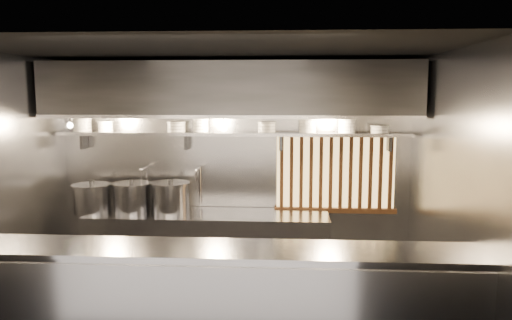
# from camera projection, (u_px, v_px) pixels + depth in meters

# --- Properties ---
(ceiling) EXTENTS (4.50, 4.50, 0.00)m
(ceiling) POSITION_uv_depth(u_px,v_px,m) (218.00, 50.00, 4.81)
(ceiling) COLOR black
(ceiling) RESTS_ON wall_back
(wall_back) EXTENTS (4.50, 0.00, 4.50)m
(wall_back) POSITION_uv_depth(u_px,v_px,m) (235.00, 169.00, 6.48)
(wall_back) COLOR gray
(wall_back) RESTS_ON floor
(wall_left) EXTENTS (0.00, 3.00, 3.00)m
(wall_left) POSITION_uv_depth(u_px,v_px,m) (2.00, 190.00, 5.14)
(wall_left) COLOR gray
(wall_left) RESTS_ON floor
(wall_right) EXTENTS (0.00, 3.00, 3.00)m
(wall_right) POSITION_uv_depth(u_px,v_px,m) (448.00, 195.00, 4.86)
(wall_right) COLOR gray
(wall_right) RESTS_ON floor
(serving_counter) EXTENTS (4.50, 0.56, 1.13)m
(serving_counter) POSITION_uv_depth(u_px,v_px,m) (204.00, 313.00, 4.16)
(serving_counter) COLOR #9E9EA3
(serving_counter) RESTS_ON floor
(cooking_bench) EXTENTS (3.00, 0.70, 0.90)m
(cooking_bench) POSITION_uv_depth(u_px,v_px,m) (208.00, 248.00, 6.26)
(cooking_bench) COLOR #9E9EA3
(cooking_bench) RESTS_ON floor
(bowl_shelf) EXTENTS (4.40, 0.34, 0.04)m
(bowl_shelf) POSITION_uv_depth(u_px,v_px,m) (233.00, 134.00, 6.24)
(bowl_shelf) COLOR #9E9EA3
(bowl_shelf) RESTS_ON wall_back
(exhaust_hood) EXTENTS (4.40, 0.81, 0.65)m
(exhaust_hood) POSITION_uv_depth(u_px,v_px,m) (231.00, 90.00, 5.95)
(exhaust_hood) COLOR #2D2D30
(exhaust_hood) RESTS_ON ceiling
(wood_screen) EXTENTS (1.56, 0.09, 1.04)m
(wood_screen) POSITION_uv_depth(u_px,v_px,m) (336.00, 172.00, 6.36)
(wood_screen) COLOR #F5C56E
(wood_screen) RESTS_ON wall_back
(faucet_left) EXTENTS (0.04, 0.30, 0.50)m
(faucet_left) POSITION_uv_depth(u_px,v_px,m) (145.00, 177.00, 6.43)
(faucet_left) COLOR silver
(faucet_left) RESTS_ON wall_back
(faucet_right) EXTENTS (0.04, 0.30, 0.50)m
(faucet_right) POSITION_uv_depth(u_px,v_px,m) (199.00, 178.00, 6.39)
(faucet_right) COLOR silver
(faucet_right) RESTS_ON wall_back
(heat_lamp) EXTENTS (0.25, 0.35, 0.20)m
(heat_lamp) POSITION_uv_depth(u_px,v_px,m) (68.00, 120.00, 5.87)
(heat_lamp) COLOR #9E9EA3
(heat_lamp) RESTS_ON exhaust_hood
(pendant_bulb) EXTENTS (0.09, 0.09, 0.19)m
(pendant_bulb) POSITION_uv_depth(u_px,v_px,m) (224.00, 128.00, 6.12)
(pendant_bulb) COLOR #2D2D30
(pendant_bulb) RESTS_ON exhaust_hood
(stock_pot_left) EXTENTS (0.62, 0.62, 0.40)m
(stock_pot_left) POSITION_uv_depth(u_px,v_px,m) (92.00, 198.00, 6.24)
(stock_pot_left) COLOR #9E9EA3
(stock_pot_left) RESTS_ON cooking_bench
(stock_pot_mid) EXTENTS (0.58, 0.58, 0.41)m
(stock_pot_mid) POSITION_uv_depth(u_px,v_px,m) (132.00, 197.00, 6.25)
(stock_pot_mid) COLOR #9E9EA3
(stock_pot_mid) RESTS_ON cooking_bench
(stock_pot_right) EXTENTS (0.59, 0.59, 0.43)m
(stock_pot_right) POSITION_uv_depth(u_px,v_px,m) (171.00, 197.00, 6.21)
(stock_pot_right) COLOR #9E9EA3
(stock_pot_right) RESTS_ON cooking_bench
(bowl_stack_0) EXTENTS (0.24, 0.24, 0.17)m
(bowl_stack_0) POSITION_uv_depth(u_px,v_px,m) (82.00, 125.00, 6.35)
(bowl_stack_0) COLOR white
(bowl_stack_0) RESTS_ON bowl_shelf
(bowl_stack_1) EXTENTS (0.20, 0.20, 0.13)m
(bowl_stack_1) POSITION_uv_depth(u_px,v_px,m) (105.00, 126.00, 6.33)
(bowl_stack_1) COLOR white
(bowl_stack_1) RESTS_ON bowl_shelf
(bowl_stack_2) EXTENTS (0.24, 0.24, 0.13)m
(bowl_stack_2) POSITION_uv_depth(u_px,v_px,m) (176.00, 127.00, 6.27)
(bowl_stack_2) COLOR white
(bowl_stack_2) RESTS_ON bowl_shelf
(bowl_stack_3) EXTENTS (0.21, 0.21, 0.17)m
(bowl_stack_3) POSITION_uv_depth(u_px,v_px,m) (201.00, 125.00, 6.25)
(bowl_stack_3) COLOR white
(bowl_stack_3) RESTS_ON bowl_shelf
(bowl_stack_4) EXTENTS (0.23, 0.23, 0.13)m
(bowl_stack_4) POSITION_uv_depth(u_px,v_px,m) (267.00, 127.00, 6.20)
(bowl_stack_4) COLOR white
(bowl_stack_4) RESTS_ON bowl_shelf
(bowl_stack_5) EXTENTS (0.23, 0.23, 0.17)m
(bowl_stack_5) POSITION_uv_depth(u_px,v_px,m) (308.00, 126.00, 6.17)
(bowl_stack_5) COLOR white
(bowl_stack_5) RESTS_ON bowl_shelf
(bowl_stack_6) EXTENTS (0.23, 0.23, 0.17)m
(bowl_stack_6) POSITION_uv_depth(u_px,v_px,m) (347.00, 126.00, 6.14)
(bowl_stack_6) COLOR white
(bowl_stack_6) RESTS_ON bowl_shelf
(bowl_stack_7) EXTENTS (0.24, 0.24, 0.09)m
(bowl_stack_7) POSITION_uv_depth(u_px,v_px,m) (380.00, 129.00, 6.12)
(bowl_stack_7) COLOR white
(bowl_stack_7) RESTS_ON bowl_shelf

